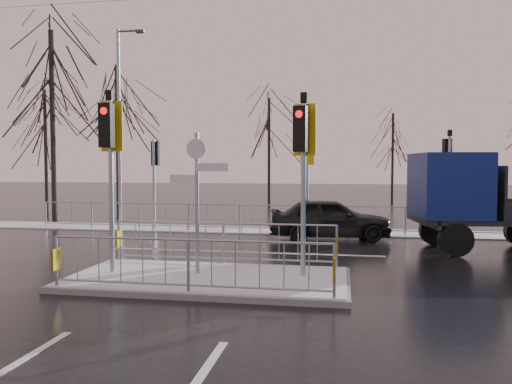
% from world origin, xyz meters
% --- Properties ---
extents(ground, '(120.00, 120.00, 0.00)m').
position_xyz_m(ground, '(0.00, 0.00, 0.00)').
color(ground, black).
rests_on(ground, ground).
extents(snow_verge, '(30.00, 2.00, 0.04)m').
position_xyz_m(snow_verge, '(0.00, 8.60, 0.02)').
color(snow_verge, white).
rests_on(snow_verge, ground).
extents(lane_markings, '(8.00, 11.38, 0.01)m').
position_xyz_m(lane_markings, '(0.00, -0.33, 0.00)').
color(lane_markings, silver).
rests_on(lane_markings, ground).
extents(traffic_island, '(6.00, 3.04, 4.15)m').
position_xyz_m(traffic_island, '(-0.01, 0.01, 0.39)').
color(traffic_island, slate).
rests_on(traffic_island, ground).
extents(far_kerb_fixtures, '(18.00, 0.65, 3.83)m').
position_xyz_m(far_kerb_fixtures, '(0.29, 8.09, 1.02)').
color(far_kerb_fixtures, gray).
rests_on(far_kerb_fixtures, ground).
extents(car_far_lane, '(4.30, 2.16, 1.41)m').
position_xyz_m(car_far_lane, '(2.39, 6.92, 0.70)').
color(car_far_lane, black).
rests_on(car_far_lane, ground).
extents(flatbed_truck, '(6.42, 2.96, 2.87)m').
position_xyz_m(flatbed_truck, '(6.76, 5.26, 1.53)').
color(flatbed_truck, black).
rests_on(flatbed_truck, ground).
extents(tree_near_a, '(4.75, 4.75, 8.97)m').
position_xyz_m(tree_near_a, '(-10.50, 11.00, 6.11)').
color(tree_near_a, black).
rests_on(tree_near_a, ground).
extents(tree_near_b, '(4.00, 4.00, 7.55)m').
position_xyz_m(tree_near_b, '(-8.00, 12.50, 5.15)').
color(tree_near_b, black).
rests_on(tree_near_b, ground).
extents(tree_near_c, '(3.50, 3.50, 6.61)m').
position_xyz_m(tree_near_c, '(-12.50, 13.50, 4.50)').
color(tree_near_c, black).
rests_on(tree_near_c, ground).
extents(tree_far_a, '(3.75, 3.75, 7.08)m').
position_xyz_m(tree_far_a, '(-2.00, 22.00, 4.82)').
color(tree_far_a, black).
rests_on(tree_far_a, ground).
extents(tree_far_b, '(3.25, 3.25, 6.14)m').
position_xyz_m(tree_far_b, '(6.00, 24.00, 4.18)').
color(tree_far_b, black).
rests_on(tree_far_b, ground).
extents(street_lamp_left, '(1.25, 0.18, 8.20)m').
position_xyz_m(street_lamp_left, '(-6.43, 9.50, 4.49)').
color(street_lamp_left, gray).
rests_on(street_lamp_left, ground).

